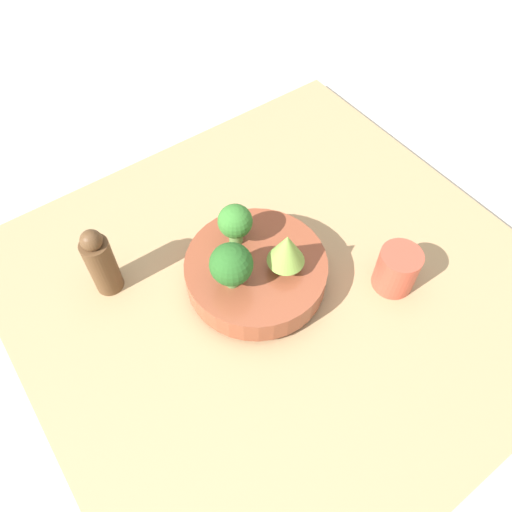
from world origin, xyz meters
name	(u,v)px	position (x,y,z in m)	size (l,w,h in m)	color
ground_plane	(279,294)	(0.00, 0.00, 0.00)	(6.00, 6.00, 0.00)	beige
table	(279,289)	(0.00, 0.00, 0.02)	(0.89, 0.86, 0.03)	tan
bowl	(256,272)	(-0.03, 0.03, 0.07)	(0.25, 0.25, 0.06)	brown
broccoli_floret_left	(231,265)	(-0.09, 0.02, 0.15)	(0.07, 0.07, 0.09)	#609347
broccoli_floret_back	(235,222)	(-0.03, 0.09, 0.15)	(0.06, 0.06, 0.08)	#609347
romanesco_piece_near	(286,250)	(0.00, -0.01, 0.15)	(0.06, 0.06, 0.09)	#7AB256
cup	(397,269)	(0.17, -0.12, 0.08)	(0.07, 0.07, 0.09)	#C64C38
pepper_mill	(101,262)	(-0.25, 0.18, 0.10)	(0.05, 0.05, 0.15)	brown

